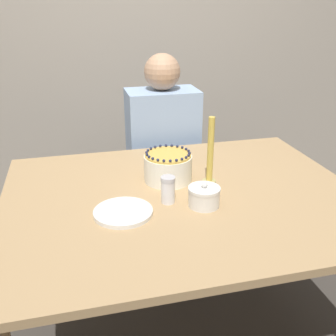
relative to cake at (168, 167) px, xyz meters
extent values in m
cube|color=#ADA393|center=(0.03, 1.25, 0.47)|extent=(8.00, 0.05, 2.60)
cube|color=tan|center=(0.03, -0.15, -0.08)|extent=(1.43, 1.11, 0.03)
cylinder|color=tan|center=(-0.63, 0.35, -0.46)|extent=(0.07, 0.07, 0.74)
cylinder|color=tan|center=(0.68, 0.35, -0.46)|extent=(0.07, 0.07, 0.74)
cylinder|color=white|center=(0.00, 0.00, 0.00)|extent=(0.21, 0.21, 0.11)
cylinder|color=gold|center=(0.00, 0.00, 0.06)|extent=(0.20, 0.20, 0.01)
sphere|color=#23284C|center=(0.09, 0.00, 0.07)|extent=(0.01, 0.01, 0.01)
sphere|color=#23284C|center=(0.09, 0.03, 0.07)|extent=(0.01, 0.01, 0.01)
sphere|color=#23284C|center=(0.08, 0.05, 0.07)|extent=(0.01, 0.01, 0.01)
sphere|color=#23284C|center=(0.06, 0.07, 0.07)|extent=(0.01, 0.01, 0.01)
sphere|color=#23284C|center=(0.04, 0.08, 0.07)|extent=(0.01, 0.01, 0.01)
sphere|color=#23284C|center=(0.01, 0.09, 0.07)|extent=(0.01, 0.01, 0.01)
sphere|color=#23284C|center=(-0.01, 0.09, 0.07)|extent=(0.01, 0.01, 0.01)
sphere|color=#23284C|center=(-0.04, 0.08, 0.07)|extent=(0.01, 0.01, 0.01)
sphere|color=#23284C|center=(-0.06, 0.07, 0.07)|extent=(0.01, 0.01, 0.01)
sphere|color=#23284C|center=(-0.08, 0.05, 0.07)|extent=(0.01, 0.01, 0.01)
sphere|color=#23284C|center=(-0.09, 0.03, 0.07)|extent=(0.01, 0.01, 0.01)
sphere|color=#23284C|center=(-0.09, 0.00, 0.07)|extent=(0.01, 0.01, 0.01)
sphere|color=#23284C|center=(-0.09, -0.03, 0.07)|extent=(0.01, 0.01, 0.01)
sphere|color=#23284C|center=(-0.08, -0.05, 0.07)|extent=(0.01, 0.01, 0.01)
sphere|color=#23284C|center=(-0.06, -0.07, 0.07)|extent=(0.01, 0.01, 0.01)
sphere|color=#23284C|center=(-0.04, -0.08, 0.07)|extent=(0.01, 0.01, 0.01)
sphere|color=#23284C|center=(-0.01, -0.09, 0.07)|extent=(0.01, 0.01, 0.01)
sphere|color=#23284C|center=(0.01, -0.09, 0.07)|extent=(0.01, 0.01, 0.01)
sphere|color=#23284C|center=(0.04, -0.08, 0.07)|extent=(0.01, 0.01, 0.01)
sphere|color=#23284C|center=(0.06, -0.07, 0.07)|extent=(0.01, 0.01, 0.01)
sphere|color=#23284C|center=(0.08, -0.05, 0.07)|extent=(0.01, 0.01, 0.01)
sphere|color=#23284C|center=(0.09, -0.03, 0.07)|extent=(0.01, 0.01, 0.01)
cylinder|color=white|center=(0.08, -0.26, -0.03)|extent=(0.12, 0.12, 0.06)
cylinder|color=white|center=(0.08, -0.26, 0.01)|extent=(0.12, 0.12, 0.01)
sphere|color=white|center=(0.08, -0.26, 0.03)|extent=(0.02, 0.02, 0.02)
cylinder|color=white|center=(-0.05, -0.20, -0.02)|extent=(0.05, 0.05, 0.09)
cylinder|color=silver|center=(-0.05, -0.20, 0.04)|extent=(0.06, 0.06, 0.02)
cylinder|color=white|center=(-0.23, -0.25, -0.06)|extent=(0.22, 0.22, 0.01)
cylinder|color=white|center=(-0.23, -0.25, -0.05)|extent=(0.22, 0.22, 0.01)
cylinder|color=tan|center=(0.16, -0.08, -0.05)|extent=(0.06, 0.06, 0.02)
cylinder|color=gold|center=(0.16, -0.08, 0.10)|extent=(0.03, 0.03, 0.28)
cube|color=#2D2D38|center=(0.12, 0.61, -0.61)|extent=(0.34, 0.34, 0.45)
cube|color=#99B7E0|center=(0.12, 0.61, -0.09)|extent=(0.40, 0.24, 0.58)
sphere|color=tan|center=(0.12, 0.61, 0.30)|extent=(0.20, 0.20, 0.20)
camera|label=1|loc=(-0.37, -1.50, 0.66)|focal=42.00mm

